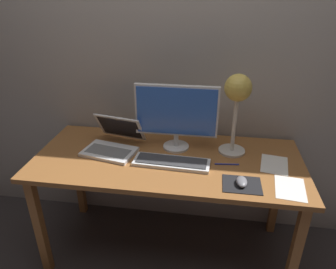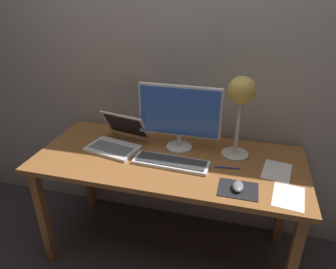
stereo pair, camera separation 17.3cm
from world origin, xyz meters
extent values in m
plane|color=#383333|center=(0.00, 0.00, 0.00)|extent=(4.80, 4.80, 0.00)
cube|color=#A8A099|center=(0.00, 0.40, 1.30)|extent=(4.80, 0.06, 2.60)
cube|color=#935B2D|center=(0.00, 0.00, 0.72)|extent=(1.60, 0.70, 0.03)
cube|color=#935B2D|center=(-0.74, -0.29, 0.35)|extent=(0.05, 0.05, 0.71)
cube|color=#935B2D|center=(0.74, -0.29, 0.35)|extent=(0.05, 0.05, 0.71)
cube|color=#935B2D|center=(-0.74, 0.29, 0.35)|extent=(0.05, 0.05, 0.71)
cube|color=#935B2D|center=(0.74, 0.29, 0.35)|extent=(0.05, 0.05, 0.71)
cylinder|color=silver|center=(0.03, 0.13, 0.75)|extent=(0.16, 0.16, 0.01)
cylinder|color=silver|center=(0.03, 0.13, 0.79)|extent=(0.03, 0.03, 0.08)
cube|color=silver|center=(0.03, 0.13, 0.99)|extent=(0.50, 0.03, 0.32)
cube|color=blue|center=(0.03, 0.12, 0.99)|extent=(0.48, 0.00, 0.29)
cube|color=silver|center=(0.03, -0.07, 0.75)|extent=(0.45, 0.16, 0.02)
cube|color=#38383A|center=(0.03, -0.07, 0.76)|extent=(0.41, 0.13, 0.01)
cube|color=silver|center=(-0.36, 0.00, 0.75)|extent=(0.35, 0.26, 0.02)
cube|color=slate|center=(-0.37, -0.01, 0.76)|extent=(0.28, 0.16, 0.00)
cube|color=silver|center=(-0.33, 0.15, 0.85)|extent=(0.33, 0.17, 0.18)
cube|color=black|center=(-0.33, 0.15, 0.85)|extent=(0.29, 0.15, 0.16)
cylinder|color=beige|center=(0.38, 0.13, 0.75)|extent=(0.16, 0.16, 0.01)
cylinder|color=silver|center=(0.38, 0.13, 0.94)|extent=(0.02, 0.02, 0.37)
sphere|color=gold|center=(0.38, 0.13, 1.15)|extent=(0.16, 0.16, 0.16)
sphere|color=#FFEAB2|center=(0.38, 0.12, 1.11)|extent=(0.05, 0.05, 0.05)
cube|color=black|center=(0.42, -0.22, 0.74)|extent=(0.20, 0.16, 0.00)
ellipsoid|color=slate|center=(0.42, -0.22, 0.76)|extent=(0.06, 0.10, 0.03)
cube|color=white|center=(0.62, 0.01, 0.74)|extent=(0.18, 0.23, 0.00)
cube|color=white|center=(0.67, -0.21, 0.74)|extent=(0.17, 0.23, 0.00)
cylinder|color=#2633A5|center=(0.35, -0.03, 0.74)|extent=(0.14, 0.02, 0.01)
camera|label=1|loc=(0.24, -1.59, 1.69)|focal=33.11mm
camera|label=2|loc=(0.41, -1.55, 1.69)|focal=33.11mm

